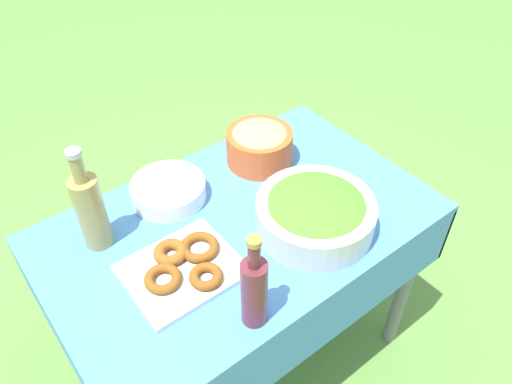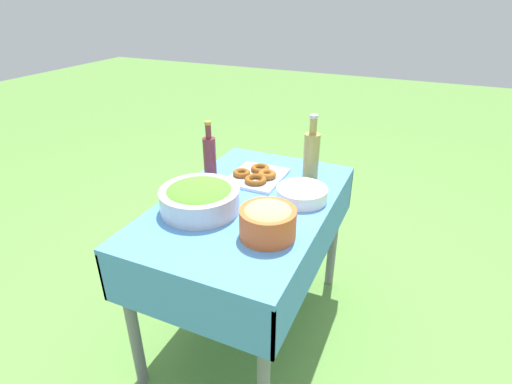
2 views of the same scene
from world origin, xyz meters
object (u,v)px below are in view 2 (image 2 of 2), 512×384
at_px(donut_platter, 257,176).
at_px(wine_bottle, 210,155).
at_px(plate_stack, 302,194).
at_px(pasta_bowl, 268,220).
at_px(olive_oil_bottle, 311,154).
at_px(salad_bowl, 200,197).

xyz_separation_m(donut_platter, wine_bottle, (-0.06, 0.23, 0.09)).
height_order(donut_platter, plate_stack, plate_stack).
distance_m(pasta_bowl, olive_oil_bottle, 0.59).
distance_m(plate_stack, olive_oil_bottle, 0.27).
xyz_separation_m(pasta_bowl, olive_oil_bottle, (0.59, 0.01, 0.06)).
bearing_deg(olive_oil_bottle, donut_platter, 119.08).
height_order(donut_platter, wine_bottle, wine_bottle).
bearing_deg(wine_bottle, olive_oil_bottle, -68.02).
relative_size(pasta_bowl, olive_oil_bottle, 0.68).
bearing_deg(donut_platter, wine_bottle, 104.00).
distance_m(donut_platter, olive_oil_bottle, 0.29).
height_order(donut_platter, olive_oil_bottle, olive_oil_bottle).
bearing_deg(salad_bowl, donut_platter, -14.08).
xyz_separation_m(pasta_bowl, donut_platter, (0.46, 0.25, -0.05)).
distance_m(salad_bowl, olive_oil_bottle, 0.62).
height_order(pasta_bowl, olive_oil_bottle, olive_oil_bottle).
distance_m(plate_stack, wine_bottle, 0.52).
relative_size(pasta_bowl, wine_bottle, 0.77).
relative_size(plate_stack, wine_bottle, 0.81).
bearing_deg(donut_platter, olive_oil_bottle, -60.92).
distance_m(donut_platter, plate_stack, 0.30).
bearing_deg(plate_stack, wine_bottle, 83.23).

